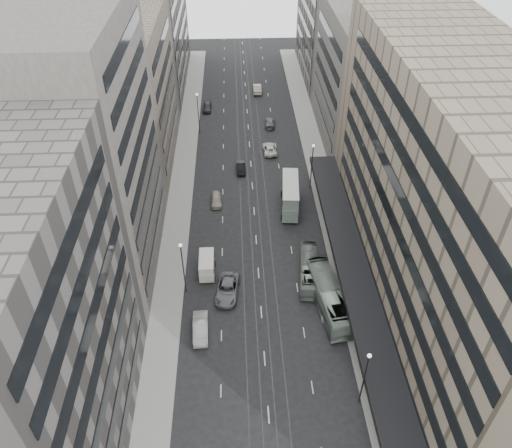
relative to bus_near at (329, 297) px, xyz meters
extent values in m
plane|color=black|center=(-8.50, -8.63, -1.72)|extent=(220.00, 220.00, 0.00)
cube|color=gray|center=(3.50, 28.87, -1.65)|extent=(4.00, 125.00, 0.15)
cube|color=gray|center=(-20.50, 28.87, -1.65)|extent=(4.00, 125.00, 0.15)
cube|color=#7B6F5A|center=(13.00, -0.63, 13.28)|extent=(15.00, 60.00, 30.00)
cube|color=black|center=(3.50, -0.63, 2.28)|extent=(4.40, 60.00, 0.50)
cube|color=#4A4540|center=(13.00, 43.37, 10.28)|extent=(15.00, 28.00, 24.00)
cube|color=#5C5853|center=(13.00, 73.37, 12.28)|extent=(15.00, 32.00, 28.00)
cube|color=#5C5853|center=(-30.00, -16.63, 13.28)|extent=(15.00, 28.00, 30.00)
cube|color=#4A4540|center=(-30.00, 10.37, 15.28)|extent=(15.00, 26.00, 34.00)
cube|color=#665D4F|center=(-30.00, 37.37, 10.78)|extent=(15.00, 28.00, 25.00)
cube|color=#5C5853|center=(-30.00, 70.37, 12.28)|extent=(15.00, 38.00, 28.00)
cylinder|color=#262628|center=(1.20, -13.63, 2.28)|extent=(0.16, 0.16, 8.00)
sphere|color=silver|center=(1.20, -13.63, 6.38)|extent=(0.44, 0.44, 0.44)
cylinder|color=#262628|center=(1.20, 26.37, 2.28)|extent=(0.16, 0.16, 8.00)
sphere|color=silver|center=(1.20, 26.37, 6.38)|extent=(0.44, 0.44, 0.44)
cylinder|color=#262628|center=(-18.20, 3.37, 2.28)|extent=(0.16, 0.16, 8.00)
sphere|color=silver|center=(-18.20, 3.37, 6.38)|extent=(0.44, 0.44, 0.44)
cylinder|color=#262628|center=(-18.20, 46.37, 2.28)|extent=(0.16, 0.16, 8.00)
sphere|color=silver|center=(-18.20, 46.37, 6.38)|extent=(0.44, 0.44, 0.44)
imported|color=gray|center=(0.00, 0.00, 0.00)|extent=(4.50, 12.63, 3.44)
imported|color=gray|center=(-1.81, 5.31, -0.38)|extent=(3.44, 9.82, 2.68)
cube|color=slate|center=(-2.83, 20.80, -0.11)|extent=(3.20, 8.97, 2.25)
cube|color=slate|center=(-2.83, 20.80, 1.99)|extent=(3.12, 8.61, 1.95)
cube|color=silver|center=(-2.83, 20.80, 3.02)|extent=(3.20, 8.97, 0.12)
cylinder|color=black|center=(-4.33, 17.75, -1.23)|extent=(0.36, 1.00, 0.98)
cylinder|color=black|center=(-1.90, 17.54, -1.23)|extent=(0.36, 1.00, 0.98)
cylinder|color=black|center=(-3.77, 24.05, -1.23)|extent=(0.36, 1.00, 0.98)
cylinder|color=black|center=(-1.34, 23.84, -1.23)|extent=(0.36, 1.00, 0.98)
cube|color=silver|center=(-15.50, 6.67, -0.68)|extent=(2.04, 4.45, 1.36)
cube|color=silver|center=(-15.50, 6.67, 0.53)|extent=(2.00, 4.36, 1.07)
cylinder|color=black|center=(-16.48, 5.20, -1.37)|extent=(0.21, 0.71, 0.71)
cylinder|color=black|center=(-14.49, 5.22, -1.37)|extent=(0.21, 0.71, 0.71)
cylinder|color=black|center=(-16.52, 8.12, -1.37)|extent=(0.21, 0.71, 0.71)
cylinder|color=black|center=(-14.52, 8.14, -1.37)|extent=(0.21, 0.71, 0.71)
imported|color=#B6B7B2|center=(-15.98, -3.55, -0.88)|extent=(1.99, 5.16, 1.68)
imported|color=slate|center=(-12.75, 2.69, -0.88)|extent=(3.54, 6.38, 1.69)
imported|color=#A59E89|center=(-14.49, 22.69, -0.99)|extent=(1.83, 4.32, 1.46)
imported|color=black|center=(-10.33, 32.08, -1.02)|extent=(1.57, 4.28, 1.40)
imported|color=silver|center=(-4.85, 38.30, -1.00)|extent=(2.66, 5.28, 1.43)
imported|color=#5F5E61|center=(-4.10, 48.71, -1.03)|extent=(2.27, 4.87, 1.38)
imported|color=#29292C|center=(-17.00, 56.21, -0.97)|extent=(1.91, 4.44, 1.49)
imported|color=#B5AA96|center=(-5.87, 64.92, -0.88)|extent=(1.79, 5.11, 1.68)
camera|label=1|loc=(-11.08, -42.43, 46.51)|focal=35.00mm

